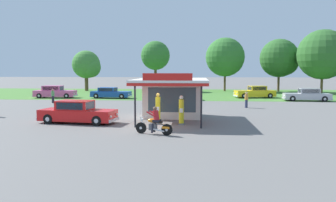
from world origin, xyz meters
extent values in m
plane|color=slate|center=(0.00, 0.00, 0.00)|extent=(300.00, 300.00, 0.00)
cube|color=#477A33|center=(0.00, 30.00, 0.00)|extent=(120.00, 24.00, 0.01)
cube|color=silver|center=(0.93, 4.61, 1.41)|extent=(4.36, 3.28, 2.83)
cube|color=#384C56|center=(0.93, 2.99, 1.47)|extent=(3.49, 0.05, 1.81)
cube|color=silver|center=(0.93, 2.85, 2.91)|extent=(5.06, 7.29, 0.16)
cube|color=red|center=(0.93, 2.85, 2.73)|extent=(5.06, 7.29, 0.18)
cube|color=red|center=(0.93, -0.77, 3.21)|extent=(3.05, 0.08, 0.44)
cylinder|color=black|center=(3.01, -0.40, 1.41)|extent=(0.12, 0.12, 2.83)
cylinder|color=black|center=(-1.15, -0.40, 1.41)|extent=(0.12, 0.12, 2.83)
cube|color=slate|center=(0.14, 0.92, 0.05)|extent=(0.44, 0.44, 0.10)
cylinder|color=yellow|center=(0.14, 0.92, 0.97)|extent=(0.34, 0.34, 1.74)
cube|color=white|center=(0.14, 0.74, 1.06)|extent=(0.22, 0.02, 0.28)
sphere|color=#EACC4C|center=(0.14, 0.92, 1.98)|extent=(0.26, 0.26, 0.26)
cube|color=slate|center=(1.71, 0.92, 0.05)|extent=(0.44, 0.44, 0.10)
cylinder|color=yellow|center=(1.71, 0.92, 0.89)|extent=(0.34, 0.34, 1.58)
cube|color=white|center=(1.71, 0.74, 0.97)|extent=(0.22, 0.02, 0.28)
sphere|color=white|center=(1.71, 0.92, 1.82)|extent=(0.26, 0.26, 0.26)
cylinder|color=black|center=(-0.45, -2.34, 0.32)|extent=(0.64, 0.29, 0.64)
cylinder|color=silver|center=(-0.45, -2.34, 0.32)|extent=(0.19, 0.16, 0.16)
cylinder|color=black|center=(1.08, -2.82, 0.32)|extent=(0.64, 0.29, 0.64)
cylinder|color=silver|center=(1.08, -2.82, 0.32)|extent=(0.19, 0.16, 0.16)
ellipsoid|color=orange|center=(0.22, -2.55, 0.78)|extent=(0.61, 0.40, 0.24)
cube|color=#59595E|center=(0.27, -2.57, 0.42)|extent=(0.49, 0.36, 0.36)
cube|color=black|center=(0.55, -2.65, 0.72)|extent=(0.54, 0.39, 0.10)
cylinder|color=silver|center=(-0.36, -2.37, 0.60)|extent=(0.37, 0.18, 0.71)
cylinder|color=silver|center=(-0.24, -2.41, 0.98)|extent=(0.24, 0.68, 0.04)
sphere|color=silver|center=(-0.34, -2.38, 0.82)|extent=(0.16, 0.16, 0.16)
cube|color=orange|center=(1.03, -2.80, 0.44)|extent=(0.47, 0.30, 0.12)
cylinder|color=silver|center=(0.61, -2.82, 0.28)|extent=(0.70, 0.29, 0.18)
cube|color=black|center=(0.48, -2.63, 0.78)|extent=(0.48, 0.44, 0.14)
cylinder|color=black|center=(0.25, -2.73, 0.38)|extent=(0.18, 0.26, 0.56)
cylinder|color=black|center=(0.34, -2.42, 0.38)|extent=(0.18, 0.26, 0.56)
cylinder|color=#B21E23|center=(0.45, -2.62, 1.09)|extent=(0.49, 0.43, 0.60)
sphere|color=brown|center=(0.39, -2.60, 1.47)|extent=(0.22, 0.22, 0.22)
cylinder|color=#B21E23|center=(0.16, -2.74, 1.18)|extent=(0.54, 0.24, 0.31)
cylinder|color=#B21E23|center=(0.28, -2.36, 1.18)|extent=(0.54, 0.24, 0.31)
cube|color=red|center=(-5.40, 1.02, 0.55)|extent=(5.37, 2.44, 0.75)
cube|color=red|center=(-5.59, 1.04, 1.24)|extent=(2.45, 1.84, 0.62)
cube|color=#283847|center=(-4.49, 0.89, 1.24)|extent=(0.22, 1.37, 0.50)
cube|color=#283847|center=(-5.49, 1.79, 1.24)|extent=(1.91, 0.29, 0.47)
cube|color=#283847|center=(-5.69, 0.29, 1.24)|extent=(1.91, 0.29, 0.47)
cube|color=silver|center=(-2.80, 0.67, 0.30)|extent=(0.34, 1.67, 0.18)
cube|color=silver|center=(-8.00, 1.37, 0.30)|extent=(0.34, 1.67, 0.18)
sphere|color=white|center=(-2.71, 1.22, 0.59)|extent=(0.18, 0.18, 0.18)
sphere|color=white|center=(-2.87, 0.11, 0.59)|extent=(0.18, 0.18, 0.18)
cylinder|color=black|center=(-3.54, 1.59, 0.33)|extent=(0.68, 0.29, 0.66)
cylinder|color=silver|center=(-3.54, 1.59, 0.33)|extent=(0.32, 0.26, 0.30)
cylinder|color=black|center=(-3.76, -0.03, 0.33)|extent=(0.68, 0.29, 0.66)
cylinder|color=silver|center=(-3.76, -0.03, 0.33)|extent=(0.32, 0.26, 0.30)
cylinder|color=black|center=(-7.04, 2.06, 0.33)|extent=(0.68, 0.29, 0.66)
cylinder|color=silver|center=(-7.04, 2.06, 0.33)|extent=(0.32, 0.26, 0.30)
cylinder|color=black|center=(-7.26, 0.44, 0.33)|extent=(0.68, 0.29, 0.66)
cylinder|color=silver|center=(-7.26, 0.44, 0.33)|extent=(0.32, 0.26, 0.30)
cube|color=#19479E|center=(-8.30, 21.11, 0.53)|extent=(5.18, 2.29, 0.70)
cube|color=#19479E|center=(-8.75, 21.15, 1.13)|extent=(2.28, 1.80, 0.51)
cube|color=#283847|center=(-7.70, 21.05, 1.13)|extent=(0.17, 1.42, 0.40)
cube|color=#283847|center=(-8.68, 21.93, 1.13)|extent=(1.82, 0.20, 0.38)
cube|color=#283847|center=(-8.83, 20.36, 1.13)|extent=(1.82, 0.20, 0.38)
cube|color=silver|center=(-5.76, 20.87, 0.30)|extent=(0.28, 1.74, 0.18)
cube|color=silver|center=(-10.84, 21.34, 0.30)|extent=(0.28, 1.74, 0.18)
sphere|color=white|center=(-5.70, 21.45, 0.57)|extent=(0.18, 0.18, 0.18)
sphere|color=white|center=(-5.81, 20.29, 0.57)|extent=(0.18, 0.18, 0.18)
cylinder|color=black|center=(-6.52, 21.80, 0.33)|extent=(0.68, 0.26, 0.66)
cylinder|color=silver|center=(-6.52, 21.80, 0.33)|extent=(0.32, 0.25, 0.30)
cylinder|color=black|center=(-6.67, 20.10, 0.33)|extent=(0.68, 0.26, 0.66)
cylinder|color=silver|center=(-6.67, 20.10, 0.33)|extent=(0.32, 0.25, 0.30)
cylinder|color=black|center=(-9.92, 22.12, 0.33)|extent=(0.68, 0.26, 0.66)
cylinder|color=silver|center=(-9.92, 22.12, 0.33)|extent=(0.32, 0.25, 0.30)
cylinder|color=black|center=(-10.08, 20.41, 0.33)|extent=(0.68, 0.26, 0.66)
cylinder|color=silver|center=(-10.08, 20.41, 0.33)|extent=(0.32, 0.25, 0.30)
cube|color=gold|center=(10.36, 23.28, 0.58)|extent=(5.39, 2.81, 0.79)
cube|color=gold|center=(10.68, 23.35, 1.27)|extent=(2.36, 1.98, 0.59)
cube|color=#283847|center=(9.68, 23.14, 1.27)|extent=(0.32, 1.39, 0.47)
cube|color=#283847|center=(10.83, 22.58, 1.27)|extent=(1.74, 0.39, 0.45)
cube|color=#283847|center=(10.52, 24.12, 1.27)|extent=(1.74, 0.39, 0.45)
cube|color=silver|center=(7.82, 22.76, 0.30)|extent=(0.47, 1.71, 0.18)
cube|color=silver|center=(12.90, 23.81, 0.30)|extent=(0.47, 1.71, 0.18)
sphere|color=white|center=(7.93, 22.19, 0.62)|extent=(0.18, 0.18, 0.18)
sphere|color=white|center=(7.69, 23.33, 0.62)|extent=(0.18, 0.18, 0.18)
cylinder|color=black|center=(8.82, 22.10, 0.33)|extent=(0.69, 0.33, 0.66)
cylinder|color=silver|center=(8.82, 22.10, 0.33)|extent=(0.34, 0.28, 0.30)
cylinder|color=black|center=(8.48, 23.76, 0.33)|extent=(0.69, 0.33, 0.66)
cylinder|color=silver|center=(8.48, 23.76, 0.33)|extent=(0.34, 0.28, 0.30)
cylinder|color=black|center=(12.23, 22.81, 0.33)|extent=(0.69, 0.33, 0.66)
cylinder|color=silver|center=(12.23, 22.81, 0.33)|extent=(0.34, 0.28, 0.30)
cylinder|color=black|center=(11.89, 24.46, 0.33)|extent=(0.69, 0.33, 0.66)
cylinder|color=silver|center=(11.89, 24.46, 0.33)|extent=(0.34, 0.28, 0.30)
cube|color=#E55993|center=(-15.73, 20.97, 0.58)|extent=(5.34, 2.02, 0.80)
cube|color=#E55993|center=(-16.04, 20.96, 1.29)|extent=(2.46, 1.68, 0.62)
cube|color=#283847|center=(-14.86, 21.01, 1.29)|extent=(0.10, 1.41, 0.49)
cube|color=#283847|center=(-16.07, 21.74, 1.29)|extent=(2.04, 0.11, 0.47)
cube|color=#283847|center=(-16.00, 20.18, 1.29)|extent=(2.04, 0.11, 0.47)
cube|color=silver|center=(-13.06, 21.08, 0.30)|extent=(0.19, 1.71, 0.18)
cube|color=silver|center=(-18.39, 20.86, 0.30)|extent=(0.19, 1.71, 0.18)
sphere|color=white|center=(-13.08, 21.66, 0.62)|extent=(0.18, 0.18, 0.18)
sphere|color=white|center=(-13.03, 20.51, 0.62)|extent=(0.18, 0.18, 0.18)
cylinder|color=black|center=(-13.97, 21.89, 0.33)|extent=(0.67, 0.23, 0.66)
cylinder|color=silver|center=(-13.97, 21.89, 0.33)|extent=(0.31, 0.23, 0.30)
cylinder|color=black|center=(-13.90, 20.21, 0.33)|extent=(0.67, 0.23, 0.66)
cylinder|color=silver|center=(-13.90, 20.21, 0.33)|extent=(0.31, 0.23, 0.30)
cylinder|color=black|center=(-17.55, 21.74, 0.33)|extent=(0.67, 0.23, 0.66)
cylinder|color=silver|center=(-17.55, 21.74, 0.33)|extent=(0.31, 0.23, 0.30)
cylinder|color=black|center=(-17.48, 20.06, 0.33)|extent=(0.67, 0.23, 0.66)
cylinder|color=silver|center=(-17.48, 20.06, 0.33)|extent=(0.31, 0.23, 0.30)
cube|color=#B7B7BC|center=(15.67, 19.21, 0.53)|extent=(5.28, 2.19, 0.71)
cube|color=#B7B7BC|center=(15.91, 19.19, 1.20)|extent=(2.29, 1.76, 0.61)
cube|color=#283847|center=(14.84, 19.26, 1.20)|extent=(0.14, 1.44, 0.49)
cube|color=#283847|center=(15.85, 18.40, 1.20)|extent=(1.85, 0.16, 0.47)
cube|color=#283847|center=(15.96, 19.98, 1.20)|extent=(1.85, 0.16, 0.47)
cube|color=silver|center=(13.06, 19.38, 0.30)|extent=(0.24, 1.75, 0.18)
cube|color=silver|center=(18.27, 19.03, 0.30)|extent=(0.24, 1.75, 0.18)
sphere|color=white|center=(13.01, 18.80, 0.57)|extent=(0.18, 0.18, 0.18)
sphere|color=white|center=(13.09, 19.97, 0.57)|extent=(0.18, 0.18, 0.18)
cylinder|color=black|center=(13.86, 18.47, 0.33)|extent=(0.67, 0.24, 0.66)
cylinder|color=silver|center=(13.86, 18.47, 0.33)|extent=(0.31, 0.24, 0.30)
cylinder|color=black|center=(13.97, 20.19, 0.33)|extent=(0.67, 0.24, 0.66)
cylinder|color=silver|center=(13.97, 20.19, 0.33)|extent=(0.31, 0.24, 0.30)
cylinder|color=black|center=(17.36, 18.23, 0.33)|extent=(0.67, 0.24, 0.66)
cylinder|color=silver|center=(17.36, 18.23, 0.33)|extent=(0.31, 0.24, 0.30)
cylinder|color=black|center=(17.48, 19.95, 0.33)|extent=(0.67, 0.24, 0.66)
cylinder|color=silver|center=(17.48, 19.95, 0.33)|extent=(0.31, 0.24, 0.30)
cube|color=#B7B7BC|center=(0.11, 19.25, 0.58)|extent=(5.34, 1.94, 0.81)
cube|color=#B7B7BC|center=(0.44, 19.26, 1.29)|extent=(2.32, 1.63, 0.60)
cube|color=#283847|center=(-0.67, 19.22, 1.29)|extent=(0.09, 1.38, 0.48)
cube|color=#283847|center=(0.47, 18.50, 1.29)|extent=(1.93, 0.10, 0.45)
cube|color=#283847|center=(0.42, 20.02, 1.29)|extent=(1.93, 0.10, 0.45)
cube|color=silver|center=(-2.56, 19.16, 0.30)|extent=(0.18, 1.68, 0.18)
cube|color=silver|center=(2.78, 19.34, 0.30)|extent=(0.18, 1.68, 0.18)
sphere|color=white|center=(-2.55, 18.59, 0.62)|extent=(0.18, 0.18, 0.18)
sphere|color=white|center=(-2.59, 19.72, 0.62)|extent=(0.18, 0.18, 0.18)
cylinder|color=black|center=(-1.65, 18.37, 0.33)|extent=(0.67, 0.22, 0.66)
cylinder|color=silver|center=(-1.65, 18.37, 0.33)|extent=(0.30, 0.23, 0.30)
cylinder|color=black|center=(-1.71, 20.01, 0.33)|extent=(0.67, 0.22, 0.66)
cylinder|color=silver|center=(-1.71, 20.01, 0.33)|extent=(0.30, 0.23, 0.30)
cylinder|color=black|center=(1.94, 18.49, 0.33)|extent=(0.67, 0.22, 0.66)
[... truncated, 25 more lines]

